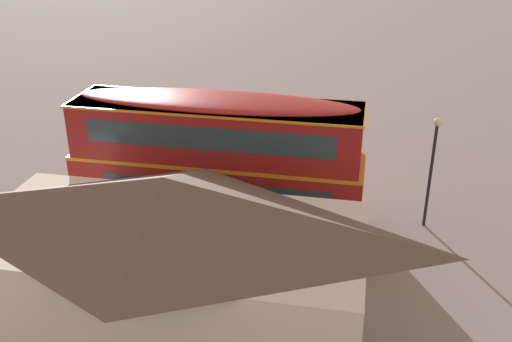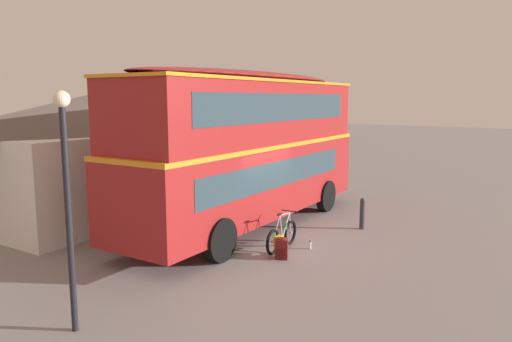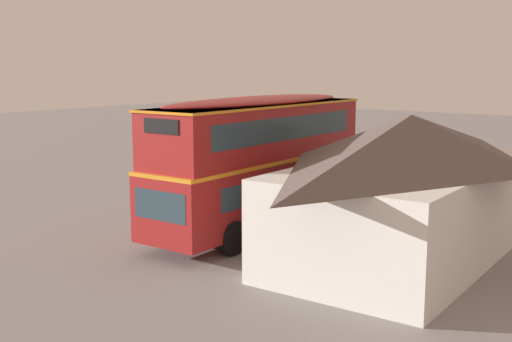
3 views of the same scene
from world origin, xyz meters
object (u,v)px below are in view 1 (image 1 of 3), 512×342
Objects in this scene: backpack_on_ground at (287,191)px; street_lamp at (432,160)px; touring_bicycle at (271,191)px; kerb_bollard at (201,171)px; double_decker_bus at (217,155)px; water_bottle_clear_plastic at (262,190)px.

backpack_on_ground is 5.81m from street_lamp.
touring_bicycle reaches higher than kerb_bollard.
water_bottle_clear_plastic is (-1.03, -2.66, -2.54)m from double_decker_bus.
kerb_bollard is at bearing -8.96° from water_bottle_clear_plastic.
kerb_bollard reaches higher than backpack_on_ground.
kerb_bollard is at bearing -9.85° from backpack_on_ground.
backpack_on_ground is at bearing -148.96° from touring_bicycle.
street_lamp is (-5.80, 0.73, 2.21)m from touring_bicycle.
double_decker_bus reaches higher than backpack_on_ground.
touring_bicycle is at bearing -7.12° from street_lamp.
double_decker_bus is at bearing 53.38° from touring_bicycle.
street_lamp is at bearing 168.31° from water_bottle_clear_plastic.
water_bottle_clear_plastic is at bearing -111.12° from double_decker_bus.
backpack_on_ground is at bearing -131.21° from double_decker_bus.
double_decker_bus is at bearing 68.88° from water_bottle_clear_plastic.
touring_bicycle is 3.34m from kerb_bollard.
double_decker_bus is 3.82m from water_bottle_clear_plastic.
water_bottle_clear_plastic is (0.52, -0.58, -0.27)m from touring_bicycle.
double_decker_bus reaches higher than touring_bicycle.
touring_bicycle is (-1.54, -2.08, -2.27)m from double_decker_bus.
street_lamp is at bearing -169.59° from double_decker_bus.
double_decker_bus is 4.09m from kerb_bollard.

